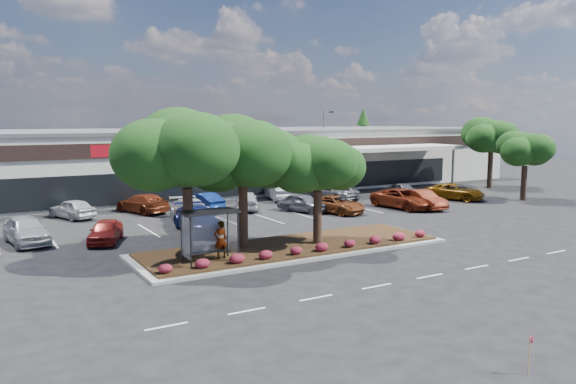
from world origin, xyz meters
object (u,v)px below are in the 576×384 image
survey_stake (530,350)px  car_0 (26,230)px  light_pole (324,153)px  car_1 (106,231)px

survey_stake → car_0: size_ratio=0.23×
light_pole → car_1: size_ratio=2.05×
light_pole → car_1: bearing=-148.1°
car_0 → car_1: (4.14, -1.97, -0.14)m
light_pole → car_0: 34.70m
car_0 → survey_stake: bearing=-74.7°
car_0 → car_1: size_ratio=1.21×
car_0 → car_1: bearing=-32.5°
survey_stake → car_0: car_0 is taller
light_pole → survey_stake: 45.93m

